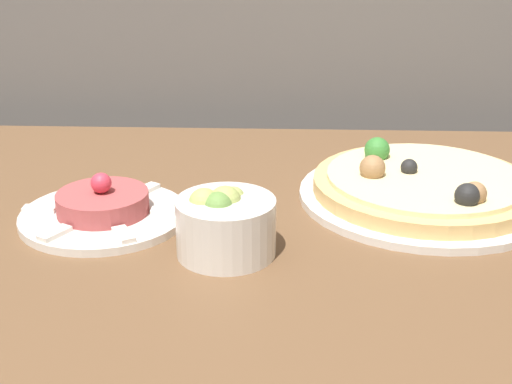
# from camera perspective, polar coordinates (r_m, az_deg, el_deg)

# --- Properties ---
(dining_table) EXTENTS (1.18, 0.71, 0.75)m
(dining_table) POSITION_cam_1_polar(r_m,az_deg,el_deg) (0.94, -3.16, -8.00)
(dining_table) COLOR brown
(dining_table) RESTS_ON ground_plane
(pizza_plate) EXTENTS (0.32, 0.32, 0.06)m
(pizza_plate) POSITION_cam_1_polar(r_m,az_deg,el_deg) (0.95, 13.26, 0.37)
(pizza_plate) COLOR silver
(pizza_plate) RESTS_ON dining_table
(tartare_plate) EXTENTS (0.20, 0.20, 0.06)m
(tartare_plate) POSITION_cam_1_polar(r_m,az_deg,el_deg) (0.88, -12.11, -1.38)
(tartare_plate) COLOR silver
(tartare_plate) RESTS_ON dining_table
(small_bowl) EXTENTS (0.11, 0.11, 0.08)m
(small_bowl) POSITION_cam_1_polar(r_m,az_deg,el_deg) (0.78, -2.53, -2.49)
(small_bowl) COLOR silver
(small_bowl) RESTS_ON dining_table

